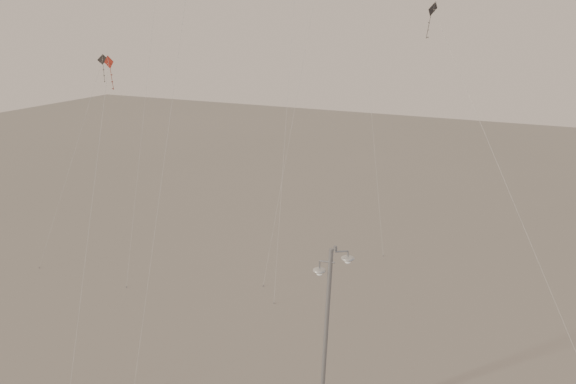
% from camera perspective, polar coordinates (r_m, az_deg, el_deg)
% --- Properties ---
extents(street_lamp, '(1.53, 0.88, 8.54)m').
position_cam_1_polar(street_lamp, '(23.34, 3.98, -14.42)').
color(street_lamp, gray).
rests_on(street_lamp, ground).
extents(kite_3, '(3.84, 8.77, 14.87)m').
position_cam_1_polar(kite_3, '(30.94, -18.41, 6.33)').
color(kite_3, maroon).
rests_on(kite_3, ground).
extents(kite_4, '(9.93, 5.47, 17.52)m').
position_cam_1_polar(kite_4, '(26.77, 18.38, 7.91)').
color(kite_4, '#2E2A27').
rests_on(kite_4, ground).
extents(kite_6, '(4.64, 3.79, 14.54)m').
position_cam_1_polar(kite_6, '(39.76, -19.59, 8.16)').
color(kite_6, '#2E2A27').
rests_on(kite_6, ground).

